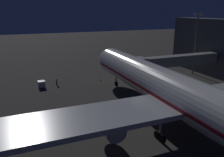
# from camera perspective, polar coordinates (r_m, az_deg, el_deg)

# --- Properties ---
(ground_plane) EXTENTS (320.00, 320.00, 0.00)m
(ground_plane) POSITION_cam_1_polar(r_m,az_deg,el_deg) (45.52, 8.44, -7.16)
(ground_plane) COLOR #383533
(airliner_at_gate) EXTENTS (58.07, 66.52, 18.48)m
(airliner_at_gate) POSITION_cam_1_polar(r_m,az_deg,el_deg) (34.79, 18.55, -5.20)
(airliner_at_gate) COLOR silver
(airliner_at_gate) RESTS_ON ground_plane
(jet_bridge) EXTENTS (24.74, 3.40, 7.44)m
(jet_bridge) POSITION_cam_1_polar(r_m,az_deg,el_deg) (59.58, 14.14, 4.15)
(jet_bridge) COLOR #9E9E99
(jet_bridge) RESTS_ON ground_plane
(apron_floodlight_mast) EXTENTS (2.90, 0.50, 17.31)m
(apron_floodlight_mast) POSITION_cam_1_polar(r_m,az_deg,el_deg) (70.95, 19.89, 9.02)
(apron_floodlight_mast) COLOR #59595E
(apron_floodlight_mast) RESTS_ON ground_plane
(baggage_container_near_belt) EXTENTS (1.65, 1.66, 1.54)m
(baggage_container_near_belt) POSITION_cam_1_polar(r_m,az_deg,el_deg) (59.16, -16.94, -1.31)
(baggage_container_near_belt) COLOR #B7BABF
(baggage_container_near_belt) RESTS_ON ground_plane
(ground_crew_by_belt_loader) EXTENTS (0.40, 0.40, 1.84)m
(ground_crew_by_belt_loader) POSITION_cam_1_polar(r_m,az_deg,el_deg) (59.95, -13.49, -0.56)
(ground_crew_by_belt_loader) COLOR black
(ground_crew_by_belt_loader) RESTS_ON ground_plane
(traffic_cone_nose_port) EXTENTS (0.36, 0.36, 0.55)m
(traffic_cone_nose_port) POSITION_cam_1_polar(r_m,az_deg,el_deg) (63.22, 0.89, 0.08)
(traffic_cone_nose_port) COLOR orange
(traffic_cone_nose_port) RESTS_ON ground_plane
(traffic_cone_nose_starboard) EXTENTS (0.36, 0.36, 0.55)m
(traffic_cone_nose_starboard) POSITION_cam_1_polar(r_m,az_deg,el_deg) (61.67, -2.86, -0.36)
(traffic_cone_nose_starboard) COLOR orange
(traffic_cone_nose_starboard) RESTS_ON ground_plane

